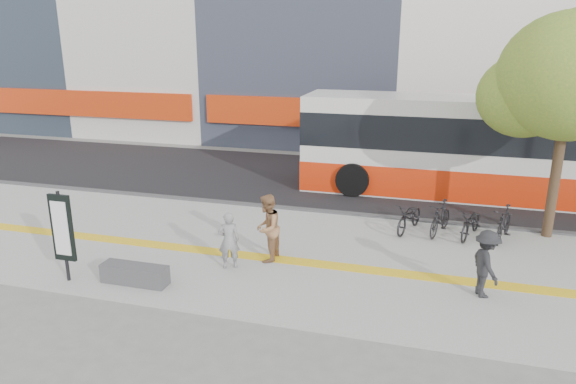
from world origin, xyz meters
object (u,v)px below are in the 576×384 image
(signboard, at_px, (62,229))
(street_tree, at_px, (568,79))
(bench, at_px, (135,274))
(pedestrian_dark, at_px, (486,264))
(seated_woman, at_px, (229,240))
(pedestrian_tan, at_px, (267,228))
(bus, at_px, (488,151))

(signboard, height_order, street_tree, street_tree)
(bench, bearing_deg, pedestrian_dark, 11.50)
(pedestrian_dark, bearing_deg, signboard, 81.11)
(street_tree, height_order, seated_woman, street_tree)
(pedestrian_tan, bearing_deg, signboard, -58.66)
(seated_woman, relative_size, pedestrian_dark, 0.94)
(bus, bearing_deg, seated_woman, -128.19)
(seated_woman, height_order, pedestrian_dark, pedestrian_dark)
(signboard, relative_size, street_tree, 0.35)
(bench, height_order, pedestrian_tan, pedestrian_tan)
(signboard, distance_m, pedestrian_tan, 4.83)
(bus, relative_size, pedestrian_tan, 7.48)
(signboard, bearing_deg, bench, 10.81)
(street_tree, bearing_deg, seated_woman, -149.93)
(bench, height_order, street_tree, street_tree)
(signboard, relative_size, pedestrian_dark, 1.43)
(street_tree, relative_size, bus, 0.48)
(signboard, xyz_separation_m, bus, (9.93, 10.01, 0.33))
(bus, distance_m, pedestrian_tan, 9.57)
(signboard, height_order, pedestrian_dark, signboard)
(signboard, height_order, bus, bus)
(bench, distance_m, signboard, 1.94)
(bench, distance_m, pedestrian_tan, 3.38)
(street_tree, height_order, bus, street_tree)
(street_tree, bearing_deg, bus, 111.54)
(bus, distance_m, pedestrian_dark, 8.18)
(signboard, bearing_deg, pedestrian_dark, 11.38)
(street_tree, bearing_deg, bench, -148.38)
(street_tree, distance_m, bus, 4.85)
(signboard, xyz_separation_m, pedestrian_dark, (9.37, 1.89, -0.52))
(pedestrian_tan, bearing_deg, seated_woman, -46.67)
(bench, xyz_separation_m, pedestrian_tan, (2.57, 2.09, 0.65))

